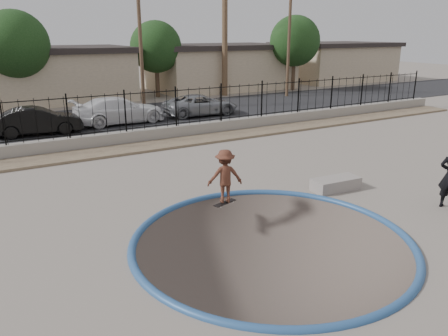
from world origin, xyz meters
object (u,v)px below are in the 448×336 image
car_b (38,121)px  car_c (119,110)px  skater (225,179)px  skateboard (225,203)px  concrete_ledge (336,184)px  car_d (201,105)px

car_b → car_c: size_ratio=0.82×
car_b → car_c: 4.41m
skater → skateboard: bearing=-78.9°
car_b → car_c: bearing=-77.3°
concrete_ledge → car_d: 14.23m
skateboard → car_b: car_b is taller
skater → concrete_ledge: 3.92m
car_c → car_b: bearing=96.2°
car_b → skater: bearing=-161.0°
car_b → car_c: (4.36, 0.68, 0.05)m
skater → concrete_ledge: (3.81, -0.69, -0.61)m
skater → car_c: 13.39m
car_b → car_d: (9.47, 0.68, -0.05)m
car_b → car_d: car_b is taller
skater → car_c: (0.92, 13.35, -0.03)m
skater → car_b: skater is taller
concrete_ledge → car_c: size_ratio=0.31×
skateboard → concrete_ledge: size_ratio=0.52×
skateboard → concrete_ledge: (3.81, -0.69, 0.14)m
skateboard → car_b: size_ratio=0.20×
skater → car_d: skater is taller
car_c → skater: bearing=173.4°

